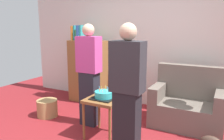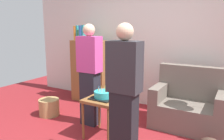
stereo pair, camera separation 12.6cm
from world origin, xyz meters
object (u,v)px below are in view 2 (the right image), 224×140
person_blowing_candles (90,75)px  person_holding_cake (124,96)px  bookshelf (90,70)px  side_table (103,104)px  couch (189,106)px  wicker_basket (49,107)px  birthday_cake (103,95)px

person_blowing_candles → person_holding_cake: size_ratio=1.00×
bookshelf → person_blowing_candles: (0.68, -0.97, 0.16)m
side_table → person_holding_cake: person_holding_cake is taller
couch → person_holding_cake: (-0.45, -1.41, 0.49)m
bookshelf → side_table: bearing=-48.1°
bookshelf → wicker_basket: bookshelf is taller
bookshelf → wicker_basket: size_ratio=4.48×
person_holding_cake → bookshelf: bearing=-28.1°
person_blowing_candles → person_holding_cake: bearing=-47.2°
bookshelf → person_holding_cake: size_ratio=0.99×
couch → wicker_basket: couch is taller
couch → person_holding_cake: person_holding_cake is taller
wicker_basket → couch: bearing=19.2°
couch → person_blowing_candles: person_blowing_candles is taller
couch → person_blowing_candles: (-1.42, -0.71, 0.49)m
couch → person_holding_cake: 1.56m
birthday_cake → person_holding_cake: size_ratio=0.20×
bookshelf → birthday_cake: 1.64m
birthday_cake → person_holding_cake: 0.74m
person_blowing_candles → wicker_basket: 1.10m
birthday_cake → person_blowing_candles: bearing=148.4°
couch → person_holding_cake: size_ratio=0.67×
person_blowing_candles → person_holding_cake: 1.20m
side_table → birthday_cake: birthday_cake is taller
side_table → person_blowing_candles: (-0.41, 0.25, 0.34)m
couch → person_blowing_candles: 1.66m
person_holding_cake → wicker_basket: 2.05m
person_blowing_candles → side_table: bearing=-43.1°
couch → birthday_cake: bearing=-136.2°
side_table → person_blowing_candles: person_blowing_candles is taller
side_table → person_holding_cake: bearing=-38.4°
wicker_basket → person_blowing_candles: bearing=5.5°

